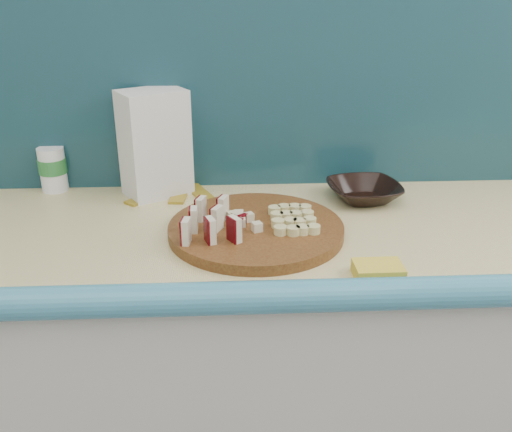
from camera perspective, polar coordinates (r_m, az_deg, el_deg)
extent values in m
cube|color=white|center=(1.48, -10.91, 17.55)|extent=(3.60, 0.04, 2.60)
cube|color=beige|center=(1.54, -5.97, -17.38)|extent=(2.20, 0.60, 0.88)
cube|color=#E1D683|center=(1.29, -6.80, -1.84)|extent=(2.20, 0.60, 0.03)
cube|color=teal|center=(1.03, -7.79, -8.98)|extent=(2.20, 0.06, 0.03)
cube|color=teal|center=(1.48, -6.64, 12.32)|extent=(2.20, 0.02, 0.50)
cylinder|color=#401E0D|center=(1.24, 0.00, -1.35)|extent=(0.40, 0.40, 0.02)
cube|color=beige|center=(1.15, -6.96, -1.54)|extent=(0.02, 0.03, 0.05)
cube|color=#4C050A|center=(1.15, -7.39, -1.56)|extent=(0.01, 0.03, 0.05)
cube|color=beige|center=(1.20, -6.19, -0.37)|extent=(0.02, 0.03, 0.05)
cube|color=#4C050A|center=(1.20, -6.60, -0.38)|extent=(0.01, 0.03, 0.05)
cube|color=beige|center=(1.25, -5.48, 0.71)|extent=(0.02, 0.03, 0.05)
cube|color=#4C050A|center=(1.25, -5.87, 0.69)|extent=(0.01, 0.03, 0.05)
cube|color=beige|center=(1.15, -4.54, -1.43)|extent=(0.02, 0.03, 0.05)
cube|color=#4C050A|center=(1.15, -4.97, -1.45)|extent=(0.01, 0.03, 0.05)
cube|color=beige|center=(1.20, -3.87, -0.26)|extent=(0.02, 0.03, 0.05)
cube|color=#4C050A|center=(1.20, -4.28, -0.28)|extent=(0.01, 0.03, 0.05)
cube|color=beige|center=(1.25, -3.26, 0.81)|extent=(0.02, 0.03, 0.05)
cube|color=#4C050A|center=(1.25, -3.66, 0.79)|extent=(0.01, 0.03, 0.05)
cube|color=beige|center=(1.15, -2.12, -1.33)|extent=(0.02, 0.03, 0.05)
cube|color=#4C050A|center=(1.15, -2.55, -1.34)|extent=(0.01, 0.03, 0.05)
cube|color=beige|center=(1.23, -0.69, -0.48)|extent=(0.02, 0.02, 0.02)
cube|color=beige|center=(1.24, -0.56, -0.29)|extent=(0.02, 0.02, 0.02)
cube|color=#4C050A|center=(1.25, -0.97, -0.07)|extent=(0.02, 0.02, 0.02)
cube|color=beige|center=(1.24, -1.32, -0.35)|extent=(0.02, 0.02, 0.02)
cube|color=beige|center=(1.23, -1.84, -0.42)|extent=(0.02, 0.02, 0.02)
cube|color=beige|center=(1.22, -2.11, -0.70)|extent=(0.02, 0.02, 0.02)
cube|color=beige|center=(1.22, -1.29, -0.70)|extent=(0.02, 0.02, 0.02)
cube|color=beige|center=(1.21, -0.82, -0.85)|extent=(0.02, 0.02, 0.02)
cube|color=#4C050A|center=(1.21, -0.02, -0.78)|extent=(0.02, 0.02, 0.02)
cylinder|color=#CFC57E|center=(1.18, 2.59, -1.49)|extent=(0.03, 0.03, 0.02)
cylinder|color=#CFC57E|center=(1.19, 3.68, -1.44)|extent=(0.03, 0.03, 0.02)
cylinder|color=#CFC57E|center=(1.19, 4.76, -1.39)|extent=(0.03, 0.03, 0.02)
cylinder|color=#CFC57E|center=(1.20, 5.84, -1.34)|extent=(0.03, 0.03, 0.02)
cylinder|color=#CFC57E|center=(1.22, 2.32, -0.75)|extent=(0.03, 0.03, 0.02)
cylinder|color=#CFC57E|center=(1.22, 3.38, -0.70)|extent=(0.03, 0.03, 0.02)
cylinder|color=#CFC57E|center=(1.23, 4.43, -0.65)|extent=(0.03, 0.03, 0.02)
cylinder|color=#CFC57E|center=(1.23, 5.48, -0.60)|extent=(0.03, 0.03, 0.02)
cylinder|color=#CFC57E|center=(1.25, 2.07, -0.04)|extent=(0.03, 0.03, 0.02)
cylinder|color=#CFC57E|center=(1.26, 3.10, 0.00)|extent=(0.03, 0.03, 0.02)
cylinder|color=#CFC57E|center=(1.26, 4.12, 0.05)|extent=(0.03, 0.03, 0.02)
cylinder|color=#CFC57E|center=(1.26, 5.14, 0.10)|extent=(0.03, 0.03, 0.02)
cylinder|color=#CFC57E|center=(1.29, 1.82, 0.63)|extent=(0.03, 0.03, 0.02)
cylinder|color=#CFC57E|center=(1.29, 2.83, 0.67)|extent=(0.03, 0.03, 0.02)
cylinder|color=#CFC57E|center=(1.29, 3.82, 0.71)|extent=(0.03, 0.03, 0.02)
cylinder|color=#CFC57E|center=(1.30, 4.82, 0.75)|extent=(0.03, 0.03, 0.02)
imported|color=black|center=(1.45, 10.74, 2.39)|extent=(0.20, 0.20, 0.04)
cube|color=silver|center=(1.45, -10.09, 7.14)|extent=(0.19, 0.17, 0.27)
cylinder|color=white|center=(1.57, -19.65, 4.42)|extent=(0.07, 0.07, 0.11)
cylinder|color=#2F833C|center=(1.56, -19.70, 4.75)|extent=(0.07, 0.07, 0.04)
cube|color=yellow|center=(1.09, 12.11, -5.39)|extent=(0.09, 0.06, 0.03)
cube|color=#B29A22|center=(1.48, -10.04, 2.16)|extent=(0.14, 0.16, 0.01)
cube|color=#B29A22|center=(1.49, -7.44, 2.52)|extent=(0.06, 0.18, 0.01)
cube|color=#B29A22|center=(1.46, -5.39, 2.11)|extent=(0.11, 0.18, 0.01)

